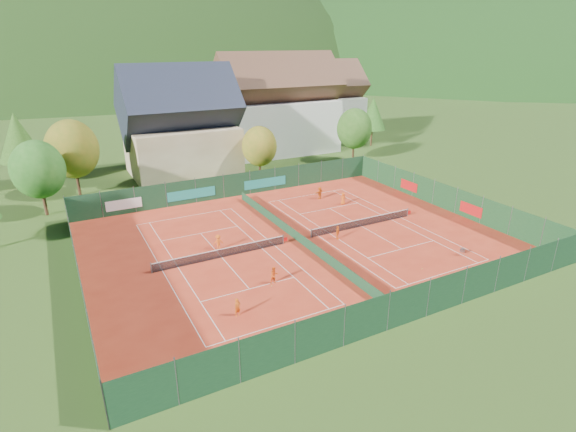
{
  "coord_description": "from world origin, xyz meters",
  "views": [
    {
      "loc": [
        -20.11,
        -35.83,
        18.69
      ],
      "look_at": [
        0.0,
        2.0,
        2.0
      ],
      "focal_mm": 28.0,
      "sensor_mm": 36.0,
      "label": 1
    }
  ],
  "objects_px": {
    "hotel_block_b": "(321,105)",
    "player_left_far": "(218,242)",
    "hotel_block_a": "(278,110)",
    "player_left_near": "(237,307)",
    "ball_hopper": "(463,250)",
    "player_right_near": "(337,233)",
    "player_right_far_b": "(320,193)",
    "chalet": "(181,129)",
    "player_right_far_a": "(343,199)",
    "player_left_mid": "(274,275)"
  },
  "relations": [
    {
      "from": "ball_hopper",
      "to": "player_right_far_b",
      "type": "xyz_separation_m",
      "value": [
        -3.18,
        20.14,
        0.23
      ]
    },
    {
      "from": "player_left_far",
      "to": "player_right_far_b",
      "type": "distance_m",
      "value": 18.35
    },
    {
      "from": "hotel_block_a",
      "to": "ball_hopper",
      "type": "height_order",
      "value": "hotel_block_a"
    },
    {
      "from": "hotel_block_a",
      "to": "player_left_mid",
      "type": "relative_size",
      "value": 14.22
    },
    {
      "from": "hotel_block_b",
      "to": "player_right_far_a",
      "type": "height_order",
      "value": "hotel_block_b"
    },
    {
      "from": "player_left_mid",
      "to": "hotel_block_a",
      "type": "bearing_deg",
      "value": 56.52
    },
    {
      "from": "player_right_near",
      "to": "player_right_far_a",
      "type": "relative_size",
      "value": 0.92
    },
    {
      "from": "hotel_block_b",
      "to": "player_left_far",
      "type": "bearing_deg",
      "value": -131.8
    },
    {
      "from": "player_left_far",
      "to": "chalet",
      "type": "bearing_deg",
      "value": -96.64
    },
    {
      "from": "player_left_near",
      "to": "player_right_near",
      "type": "height_order",
      "value": "player_left_near"
    },
    {
      "from": "player_left_near",
      "to": "player_right_near",
      "type": "xyz_separation_m",
      "value": [
        14.06,
        7.99,
        -0.01
      ]
    },
    {
      "from": "hotel_block_a",
      "to": "player_left_far",
      "type": "bearing_deg",
      "value": -124.73
    },
    {
      "from": "player_right_far_a",
      "to": "hotel_block_b",
      "type": "bearing_deg",
      "value": -105.06
    },
    {
      "from": "hotel_block_a",
      "to": "player_left_near",
      "type": "distance_m",
      "value": 52.93
    },
    {
      "from": "hotel_block_a",
      "to": "player_left_far",
      "type": "relative_size",
      "value": 14.32
    },
    {
      "from": "player_left_far",
      "to": "player_right_far_a",
      "type": "relative_size",
      "value": 0.98
    },
    {
      "from": "player_right_near",
      "to": "player_right_far_b",
      "type": "relative_size",
      "value": 0.9
    },
    {
      "from": "player_right_far_b",
      "to": "player_right_far_a",
      "type": "bearing_deg",
      "value": 93.73
    },
    {
      "from": "ball_hopper",
      "to": "player_right_near",
      "type": "relative_size",
      "value": 0.56
    },
    {
      "from": "hotel_block_a",
      "to": "ball_hopper",
      "type": "bearing_deg",
      "value": -94.96
    },
    {
      "from": "player_left_near",
      "to": "player_right_far_b",
      "type": "distance_m",
      "value": 27.27
    },
    {
      "from": "player_right_far_a",
      "to": "ball_hopper",
      "type": "bearing_deg",
      "value": 109.04
    },
    {
      "from": "hotel_block_a",
      "to": "player_right_near",
      "type": "xyz_separation_m",
      "value": [
        -12.19,
        -37.49,
        -6.67
      ]
    },
    {
      "from": "chalet",
      "to": "ball_hopper",
      "type": "xyz_separation_m",
      "value": [
        15.0,
        -40.12,
        -6.07
      ]
    },
    {
      "from": "ball_hopper",
      "to": "player_left_near",
      "type": "bearing_deg",
      "value": 178.34
    },
    {
      "from": "hotel_block_b",
      "to": "player_left_mid",
      "type": "xyz_separation_m",
      "value": [
        -35.81,
        -50.52,
        -5.86
      ]
    },
    {
      "from": "player_right_far_a",
      "to": "hotel_block_a",
      "type": "bearing_deg",
      "value": -88.26
    },
    {
      "from": "player_left_near",
      "to": "player_right_far_b",
      "type": "bearing_deg",
      "value": 31.08
    },
    {
      "from": "player_left_near",
      "to": "player_right_near",
      "type": "relative_size",
      "value": 1.01
    },
    {
      "from": "chalet",
      "to": "player_right_far_a",
      "type": "distance_m",
      "value": 27.3
    },
    {
      "from": "player_right_far_a",
      "to": "player_left_far",
      "type": "bearing_deg",
      "value": 28.47
    },
    {
      "from": "ball_hopper",
      "to": "player_right_far_b",
      "type": "distance_m",
      "value": 20.39
    },
    {
      "from": "player_right_far_b",
      "to": "hotel_block_a",
      "type": "bearing_deg",
      "value": -125.27
    },
    {
      "from": "chalet",
      "to": "ball_hopper",
      "type": "distance_m",
      "value": 43.26
    },
    {
      "from": "chalet",
      "to": "hotel_block_a",
      "type": "xyz_separation_m",
      "value": [
        19.0,
        6.0,
        0.76
      ]
    },
    {
      "from": "player_left_mid",
      "to": "player_left_far",
      "type": "relative_size",
      "value": 1.01
    },
    {
      "from": "ball_hopper",
      "to": "player_left_mid",
      "type": "xyz_separation_m",
      "value": [
        -17.81,
        3.6,
        0.2
      ]
    },
    {
      "from": "ball_hopper",
      "to": "player_left_far",
      "type": "bearing_deg",
      "value": 148.54
    },
    {
      "from": "player_right_near",
      "to": "player_left_mid",
      "type": "bearing_deg",
      "value": 161.34
    },
    {
      "from": "hotel_block_a",
      "to": "player_left_near",
      "type": "height_order",
      "value": "hotel_block_a"
    },
    {
      "from": "chalet",
      "to": "hotel_block_b",
      "type": "relative_size",
      "value": 0.94
    },
    {
      "from": "ball_hopper",
      "to": "player_right_far_b",
      "type": "bearing_deg",
      "value": 98.98
    },
    {
      "from": "ball_hopper",
      "to": "player_right_near",
      "type": "distance_m",
      "value": 11.9
    },
    {
      "from": "chalet",
      "to": "player_left_near",
      "type": "relative_size",
      "value": 11.34
    },
    {
      "from": "hotel_block_b",
      "to": "player_left_near",
      "type": "distance_m",
      "value": 67.19
    },
    {
      "from": "hotel_block_b",
      "to": "ball_hopper",
      "type": "bearing_deg",
      "value": -108.4
    },
    {
      "from": "hotel_block_a",
      "to": "player_left_far",
      "type": "xyz_separation_m",
      "value": [
        -23.64,
        -34.1,
        -6.63
      ]
    },
    {
      "from": "player_left_near",
      "to": "player_right_far_b",
      "type": "relative_size",
      "value": 0.91
    },
    {
      "from": "chalet",
      "to": "player_left_mid",
      "type": "bearing_deg",
      "value": -94.41
    },
    {
      "from": "ball_hopper",
      "to": "player_left_near",
      "type": "xyz_separation_m",
      "value": [
        -22.25,
        0.65,
        0.16
      ]
    }
  ]
}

